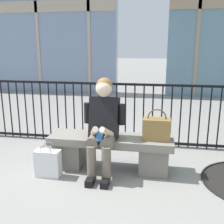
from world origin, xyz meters
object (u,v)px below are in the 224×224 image
at_px(seated_person_with_phone, 103,124).
at_px(shopping_bag, 48,163).
at_px(stone_bench, 111,149).
at_px(handbag_on_bench, 156,129).

height_order(seated_person_with_phone, shopping_bag, seated_person_with_phone).
xyz_separation_m(stone_bench, seated_person_with_phone, (-0.07, -0.13, 0.38)).
bearing_deg(seated_person_with_phone, stone_bench, 60.30).
bearing_deg(shopping_bag, stone_bench, 25.02).
bearing_deg(shopping_bag, seated_person_with_phone, 17.90).
xyz_separation_m(seated_person_with_phone, shopping_bag, (-0.66, -0.21, -0.48)).
height_order(seated_person_with_phone, handbag_on_bench, seated_person_with_phone).
distance_m(seated_person_with_phone, handbag_on_bench, 0.67).
distance_m(handbag_on_bench, shopping_bag, 1.41).
relative_size(stone_bench, handbag_on_bench, 4.09).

